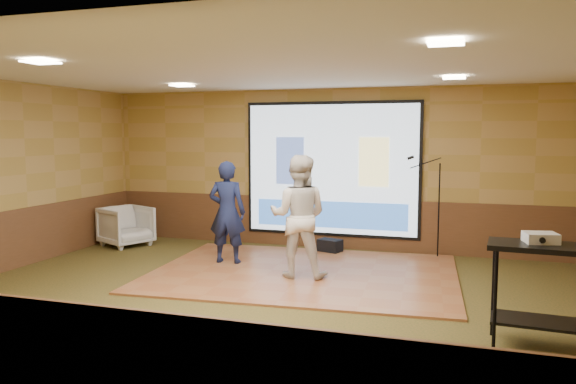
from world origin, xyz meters
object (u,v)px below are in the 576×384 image
(projector, at_px, (541,238))
(duffel_bag, at_px, (330,246))
(projector_screen, at_px, (331,171))
(player_right, at_px, (298,216))
(banquet_chair, at_px, (126,226))
(dance_floor, at_px, (304,273))
(player_left, at_px, (227,212))
(mic_stand, at_px, (435,230))
(av_table, at_px, (540,274))

(projector, distance_m, duffel_bag, 4.88)
(projector_screen, relative_size, player_right, 1.82)
(player_right, xyz_separation_m, banquet_chair, (-3.87, 1.34, -0.56))
(dance_floor, distance_m, duffel_bag, 1.59)
(dance_floor, bearing_deg, banquet_chair, 164.93)
(player_right, relative_size, banquet_chair, 2.16)
(player_left, xyz_separation_m, player_right, (1.38, -0.51, 0.07))
(player_right, distance_m, duffel_bag, 2.06)
(player_left, relative_size, duffel_bag, 4.14)
(projector_screen, bearing_deg, dance_floor, -88.47)
(mic_stand, bearing_deg, dance_floor, -115.11)
(projector_screen, distance_m, player_right, 2.37)
(dance_floor, bearing_deg, projector_screen, 91.53)
(player_right, relative_size, duffel_bag, 4.47)
(player_right, bearing_deg, banquet_chair, -25.59)
(banquet_chair, height_order, duffel_bag, banquet_chair)
(player_left, height_order, mic_stand, mic_stand)
(player_left, height_order, duffel_bag, player_left)
(projector, bearing_deg, player_right, 138.49)
(projector_screen, relative_size, banquet_chair, 3.94)
(player_left, distance_m, projector, 5.04)
(av_table, distance_m, banquet_chair, 7.68)
(projector_screen, xyz_separation_m, projector, (3.15, -4.09, -0.36))
(mic_stand, height_order, banquet_chair, mic_stand)
(duffel_bag, bearing_deg, dance_floor, -91.27)
(player_right, height_order, projector, player_right)
(projector, distance_m, mic_stand, 4.08)
(player_right, distance_m, av_table, 3.62)
(player_left, distance_m, banquet_chair, 2.67)
(av_table, bearing_deg, player_left, 152.07)
(dance_floor, height_order, duffel_bag, duffel_bag)
(dance_floor, xyz_separation_m, projector, (3.10, -2.08, 1.10))
(duffel_bag, bearing_deg, banquet_chair, -172.03)
(dance_floor, bearing_deg, projector, -33.87)
(dance_floor, distance_m, player_left, 1.64)
(duffel_bag, bearing_deg, projector_screen, 101.80)
(player_right, distance_m, mic_stand, 2.81)
(dance_floor, height_order, player_right, player_right)
(player_left, relative_size, av_table, 1.59)
(projector_screen, height_order, projector, projector_screen)
(dance_floor, bearing_deg, player_right, -90.12)
(player_right, bearing_deg, dance_floor, -96.65)
(player_right, xyz_separation_m, duffel_bag, (0.04, 1.89, -0.82))
(player_left, bearing_deg, av_table, 145.12)
(projector, bearing_deg, projector_screen, 116.01)
(av_table, xyz_separation_m, duffel_bag, (-3.06, 3.75, -0.64))
(projector_screen, distance_m, banquet_chair, 4.09)
(banquet_chair, bearing_deg, projector_screen, -51.06)
(player_left, bearing_deg, mic_stand, -161.55)
(banquet_chair, bearing_deg, duffel_bag, -57.37)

